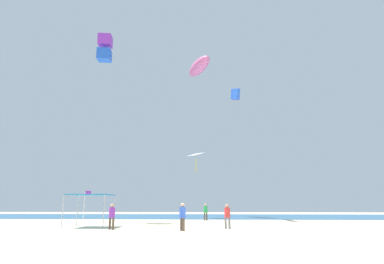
{
  "coord_description": "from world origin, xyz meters",
  "views": [
    {
      "loc": [
        0.92,
        -21.65,
        1.77
      ],
      "look_at": [
        -0.84,
        8.47,
        8.84
      ],
      "focal_mm": 29.06,
      "sensor_mm": 36.0,
      "label": 1
    }
  ],
  "objects_px": {
    "person_leftmost": "(227,214)",
    "person_central": "(182,214)",
    "kite_parafoil_blue": "(235,94)",
    "kite_box_purple": "(105,48)",
    "banner_flag": "(85,204)",
    "person_rightmost": "(112,214)",
    "kite_inflatable_pink": "(199,66)",
    "canopy_tent": "(91,196)",
    "kite_diamond_white": "(196,155)",
    "person_near_tent": "(206,211)"
  },
  "relations": [
    {
      "from": "kite_inflatable_pink",
      "to": "kite_diamond_white",
      "type": "bearing_deg",
      "value": -28.99
    },
    {
      "from": "person_near_tent",
      "to": "kite_parafoil_blue",
      "type": "xyz_separation_m",
      "value": [
        3.95,
        0.89,
        14.54
      ]
    },
    {
      "from": "canopy_tent",
      "to": "person_leftmost",
      "type": "distance_m",
      "value": 11.19
    },
    {
      "from": "canopy_tent",
      "to": "kite_diamond_white",
      "type": "distance_m",
      "value": 19.48
    },
    {
      "from": "person_rightmost",
      "to": "person_near_tent",
      "type": "bearing_deg",
      "value": -87.58
    },
    {
      "from": "person_leftmost",
      "to": "banner_flag",
      "type": "bearing_deg",
      "value": 11.37
    },
    {
      "from": "person_leftmost",
      "to": "person_central",
      "type": "height_order",
      "value": "person_central"
    },
    {
      "from": "person_central",
      "to": "kite_box_purple",
      "type": "distance_m",
      "value": 22.84
    },
    {
      "from": "person_near_tent",
      "to": "kite_box_purple",
      "type": "xyz_separation_m",
      "value": [
        -11.31,
        -5.42,
        18.2
      ]
    },
    {
      "from": "canopy_tent",
      "to": "person_leftmost",
      "type": "bearing_deg",
      "value": -6.19
    },
    {
      "from": "person_near_tent",
      "to": "person_rightmost",
      "type": "height_order",
      "value": "person_near_tent"
    },
    {
      "from": "canopy_tent",
      "to": "person_near_tent",
      "type": "relative_size",
      "value": 1.75
    },
    {
      "from": "banner_flag",
      "to": "kite_box_purple",
      "type": "height_order",
      "value": "kite_box_purple"
    },
    {
      "from": "person_near_tent",
      "to": "kite_inflatable_pink",
      "type": "xyz_separation_m",
      "value": [
        -1.01,
        9.66,
        22.69
      ]
    },
    {
      "from": "canopy_tent",
      "to": "kite_parafoil_blue",
      "type": "height_order",
      "value": "kite_parafoil_blue"
    },
    {
      "from": "person_rightmost",
      "to": "kite_diamond_white",
      "type": "bearing_deg",
      "value": -77.85
    },
    {
      "from": "person_central",
      "to": "person_leftmost",
      "type": "bearing_deg",
      "value": -91.35
    },
    {
      "from": "person_leftmost",
      "to": "banner_flag",
      "type": "relative_size",
      "value": 0.6
    },
    {
      "from": "canopy_tent",
      "to": "person_central",
      "type": "height_order",
      "value": "canopy_tent"
    },
    {
      "from": "canopy_tent",
      "to": "kite_diamond_white",
      "type": "relative_size",
      "value": 1.17
    },
    {
      "from": "canopy_tent",
      "to": "kite_diamond_white",
      "type": "height_order",
      "value": "kite_diamond_white"
    },
    {
      "from": "kite_parafoil_blue",
      "to": "kite_diamond_white",
      "type": "height_order",
      "value": "kite_parafoil_blue"
    },
    {
      "from": "person_central",
      "to": "kite_inflatable_pink",
      "type": "relative_size",
      "value": 0.25
    },
    {
      "from": "banner_flag",
      "to": "kite_diamond_white",
      "type": "distance_m",
      "value": 17.69
    },
    {
      "from": "kite_diamond_white",
      "to": "kite_box_purple",
      "type": "relative_size",
      "value": 0.88
    },
    {
      "from": "person_near_tent",
      "to": "person_leftmost",
      "type": "distance_m",
      "value": 13.13
    },
    {
      "from": "person_central",
      "to": "banner_flag",
      "type": "distance_m",
      "value": 11.86
    },
    {
      "from": "canopy_tent",
      "to": "person_central",
      "type": "bearing_deg",
      "value": -22.3
    },
    {
      "from": "person_leftmost",
      "to": "kite_diamond_white",
      "type": "relative_size",
      "value": 0.64
    },
    {
      "from": "kite_parafoil_blue",
      "to": "person_near_tent",
      "type": "bearing_deg",
      "value": -83.9
    },
    {
      "from": "person_rightmost",
      "to": "kite_parafoil_blue",
      "type": "distance_m",
      "value": 23.42
    },
    {
      "from": "person_central",
      "to": "kite_diamond_white",
      "type": "relative_size",
      "value": 0.67
    },
    {
      "from": "kite_inflatable_pink",
      "to": "kite_diamond_white",
      "type": "height_order",
      "value": "kite_inflatable_pink"
    },
    {
      "from": "banner_flag",
      "to": "kite_diamond_white",
      "type": "xyz_separation_m",
      "value": [
        9.75,
        13.25,
        6.51
      ]
    },
    {
      "from": "kite_box_purple",
      "to": "person_central",
      "type": "bearing_deg",
      "value": -51.43
    },
    {
      "from": "kite_diamond_white",
      "to": "person_central",
      "type": "bearing_deg",
      "value": 131.02
    },
    {
      "from": "banner_flag",
      "to": "kite_box_purple",
      "type": "relative_size",
      "value": 0.95
    },
    {
      "from": "person_leftmost",
      "to": "person_central",
      "type": "xyz_separation_m",
      "value": [
        -3.21,
        -2.02,
        0.04
      ]
    },
    {
      "from": "canopy_tent",
      "to": "kite_box_purple",
      "type": "xyz_separation_m",
      "value": [
        -2.1,
        6.38,
        16.85
      ]
    },
    {
      "from": "canopy_tent",
      "to": "person_rightmost",
      "type": "relative_size",
      "value": 1.78
    },
    {
      "from": "person_leftmost",
      "to": "person_rightmost",
      "type": "relative_size",
      "value": 0.99
    },
    {
      "from": "kite_inflatable_pink",
      "to": "person_leftmost",
      "type": "bearing_deg",
      "value": -17.85
    },
    {
      "from": "kite_parafoil_blue",
      "to": "kite_box_purple",
      "type": "bearing_deg",
      "value": -74.08
    },
    {
      "from": "person_rightmost",
      "to": "kite_box_purple",
      "type": "distance_m",
      "value": 20.7
    },
    {
      "from": "person_near_tent",
      "to": "person_central",
      "type": "bearing_deg",
      "value": -137.14
    },
    {
      "from": "person_central",
      "to": "kite_parafoil_blue",
      "type": "height_order",
      "value": "kite_parafoil_blue"
    },
    {
      "from": "person_rightmost",
      "to": "kite_inflatable_pink",
      "type": "relative_size",
      "value": 0.25
    },
    {
      "from": "kite_inflatable_pink",
      "to": "person_near_tent",
      "type": "bearing_deg",
      "value": -19.03
    },
    {
      "from": "banner_flag",
      "to": "person_rightmost",
      "type": "bearing_deg",
      "value": -52.76
    },
    {
      "from": "canopy_tent",
      "to": "kite_box_purple",
      "type": "height_order",
      "value": "kite_box_purple"
    }
  ]
}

